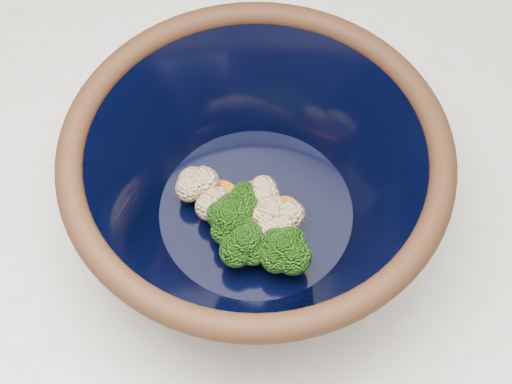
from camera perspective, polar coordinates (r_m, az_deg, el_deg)
name	(u,v)px	position (r m, az deg, el deg)	size (l,w,h in m)	color
mixing_bowl	(256,184)	(0.61, 0.00, 0.64)	(0.40, 0.40, 0.14)	black
vegetable_pile	(247,216)	(0.63, -0.69, -1.93)	(0.14, 0.09, 0.05)	#608442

